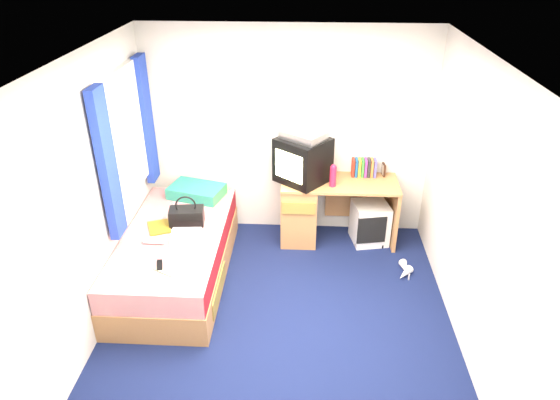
# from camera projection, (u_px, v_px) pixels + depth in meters

# --- Properties ---
(ground) EXTENTS (3.40, 3.40, 0.00)m
(ground) POSITION_uv_depth(u_px,v_px,m) (279.00, 319.00, 4.69)
(ground) COLOR #0C1438
(ground) RESTS_ON ground
(room_shell) EXTENTS (3.40, 3.40, 3.40)m
(room_shell) POSITION_uv_depth(u_px,v_px,m) (279.00, 180.00, 4.00)
(room_shell) COLOR white
(room_shell) RESTS_ON ground
(bed) EXTENTS (1.01, 2.00, 0.54)m
(bed) POSITION_uv_depth(u_px,v_px,m) (176.00, 255.00, 5.14)
(bed) COLOR #B67F4C
(bed) RESTS_ON ground
(pillow) EXTENTS (0.67, 0.52, 0.13)m
(pillow) POSITION_uv_depth(u_px,v_px,m) (197.00, 191.00, 5.67)
(pillow) COLOR #17679A
(pillow) RESTS_ON bed
(desk) EXTENTS (1.30, 0.55, 0.75)m
(desk) POSITION_uv_depth(u_px,v_px,m) (314.00, 207.00, 5.74)
(desk) COLOR #B67F4C
(desk) RESTS_ON ground
(storage_cube) EXTENTS (0.45, 0.45, 0.48)m
(storage_cube) POSITION_uv_depth(u_px,v_px,m) (370.00, 223.00, 5.76)
(storage_cube) COLOR white
(storage_cube) RESTS_ON ground
(crt_tv) EXTENTS (0.68, 0.67, 0.50)m
(crt_tv) POSITION_uv_depth(u_px,v_px,m) (303.00, 160.00, 5.47)
(crt_tv) COLOR black
(crt_tv) RESTS_ON desk
(vcr) EXTENTS (0.54, 0.52, 0.08)m
(vcr) POSITION_uv_depth(u_px,v_px,m) (303.00, 135.00, 5.33)
(vcr) COLOR #ABABAD
(vcr) RESTS_ON crt_tv
(book_row) EXTENTS (0.27, 0.13, 0.20)m
(book_row) POSITION_uv_depth(u_px,v_px,m) (364.00, 168.00, 5.65)
(book_row) COLOR maroon
(book_row) RESTS_ON desk
(picture_frame) EXTENTS (0.03, 0.12, 0.14)m
(picture_frame) POSITION_uv_depth(u_px,v_px,m) (384.00, 170.00, 5.67)
(picture_frame) COLOR black
(picture_frame) RESTS_ON desk
(pink_water_bottle) EXTENTS (0.08, 0.08, 0.23)m
(pink_water_bottle) POSITION_uv_depth(u_px,v_px,m) (333.00, 177.00, 5.41)
(pink_water_bottle) COLOR red
(pink_water_bottle) RESTS_ON desk
(aerosol_can) EXTENTS (0.05, 0.05, 0.16)m
(aerosol_can) POSITION_uv_depth(u_px,v_px,m) (326.00, 173.00, 5.57)
(aerosol_can) COLOR white
(aerosol_can) RESTS_ON desk
(handbag) EXTENTS (0.37, 0.24, 0.32)m
(handbag) POSITION_uv_depth(u_px,v_px,m) (187.00, 216.00, 5.12)
(handbag) COLOR black
(handbag) RESTS_ON bed
(towel) EXTENTS (0.30, 0.25, 0.09)m
(towel) POSITION_uv_depth(u_px,v_px,m) (186.00, 238.00, 4.84)
(towel) COLOR white
(towel) RESTS_ON bed
(magazine) EXTENTS (0.30, 0.34, 0.01)m
(magazine) POSITION_uv_depth(u_px,v_px,m) (159.00, 227.00, 5.09)
(magazine) COLOR yellow
(magazine) RESTS_ON bed
(water_bottle) EXTENTS (0.20, 0.07, 0.07)m
(water_bottle) POSITION_uv_depth(u_px,v_px,m) (154.00, 240.00, 4.82)
(water_bottle) COLOR silver
(water_bottle) RESTS_ON bed
(colour_swatch_fan) EXTENTS (0.22, 0.16, 0.01)m
(colour_swatch_fan) POSITION_uv_depth(u_px,v_px,m) (164.00, 272.00, 4.43)
(colour_swatch_fan) COLOR orange
(colour_swatch_fan) RESTS_ON bed
(remote_control) EXTENTS (0.09, 0.17, 0.02)m
(remote_control) POSITION_uv_depth(u_px,v_px,m) (160.00, 265.00, 4.50)
(remote_control) COLOR black
(remote_control) RESTS_ON bed
(window_assembly) EXTENTS (0.11, 1.42, 1.40)m
(window_assembly) POSITION_uv_depth(u_px,v_px,m) (127.00, 139.00, 4.88)
(window_assembly) COLOR silver
(window_assembly) RESTS_ON room_shell
(white_heels) EXTENTS (0.20, 0.33, 0.09)m
(white_heels) POSITION_uv_depth(u_px,v_px,m) (405.00, 271.00, 5.28)
(white_heels) COLOR silver
(white_heels) RESTS_ON ground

